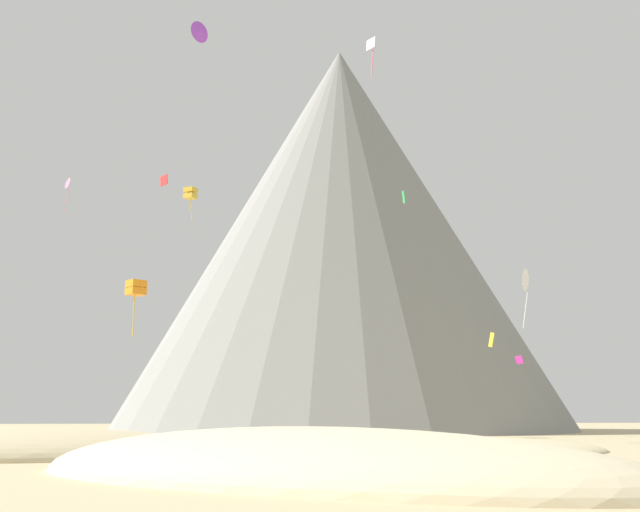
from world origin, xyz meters
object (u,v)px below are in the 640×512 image
Objects in this scene: kite_yellow_low at (491,340)px; kite_gold_high at (191,193)px; bush_ridge_crest at (549,444)px; bush_low_patch at (444,441)px; bush_near_left at (468,446)px; kite_white_mid at (524,280)px; kite_violet_high at (200,32)px; kite_orange_low at (136,288)px; rock_massif at (332,245)px; kite_rainbow_high at (371,48)px; kite_red_mid at (164,180)px; bush_scatter_east at (313,466)px; kite_pink_high at (69,184)px; kite_green_high at (404,197)px; kite_magenta_low at (519,360)px.

kite_yellow_low is 0.35× the size of kite_gold_high.
kite_gold_high reaches higher than bush_ridge_crest.
bush_ridge_crest is 1.13× the size of bush_low_patch.
kite_white_mid is at bearing 55.77° from bush_near_left.
kite_orange_low is at bearing 127.83° from kite_violet_high.
kite_violet_high is (0.71, -33.80, 1.90)m from kite_gold_high.
bush_ridge_crest is 1.82× the size of kite_yellow_low.
kite_orange_low is at bearing 154.72° from kite_yellow_low.
kite_rainbow_high is (-9.11, -65.03, 0.51)m from rock_massif.
kite_violet_high is at bearing -66.00° from kite_rainbow_high.
kite_red_mid is 0.27× the size of kite_orange_low.
rock_massif is (16.93, 84.87, 30.10)m from bush_scatter_east.
kite_violet_high reaches higher than kite_gold_high.
kite_pink_high reaches higher than kite_red_mid.
kite_orange_low is at bearing 172.51° from kite_green_high.
kite_white_mid reaches higher than bush_ridge_crest.
kite_yellow_low reaches higher than kite_magenta_low.
bush_ridge_crest is 48.96m from kite_gold_high.
kite_magenta_low is at bearing 1.13° from kite_violet_high.
rock_massif is 96.19× the size of kite_red_mid.
kite_pink_high reaches higher than bush_scatter_east.
kite_rainbow_high is at bearing -171.86° from bush_ridge_crest.
kite_pink_high is at bearing -16.26° from kite_orange_low.
bush_scatter_east is at bearing -166.29° from kite_green_high.
kite_rainbow_high is 2.17× the size of kite_violet_high.
bush_ridge_crest is 0.73× the size of kite_rainbow_high.
bush_low_patch is 0.52× the size of kite_pink_high.
kite_green_high is at bearing 29.39° from kite_gold_high.
bush_ridge_crest is at bearing 32.19° from bush_near_left.
kite_gold_high is at bearing -38.31° from kite_orange_low.
kite_pink_high is at bearing 72.34° from kite_violet_high.
kite_pink_high is (-53.68, 6.94, 21.02)m from kite_magenta_low.
kite_red_mid is 46.54m from kite_magenta_low.
kite_yellow_low is 1.31× the size of kite_magenta_low.
kite_green_high is at bearing 125.63° from kite_red_mid.
kite_green_high is 0.41× the size of kite_orange_low.
kite_green_high is at bearing -132.83° from kite_pink_high.
kite_pink_high is (-50.60, 15.98, 13.20)m from kite_white_mid.
kite_green_high is 45.14m from kite_orange_low.
rock_massif is 47.32m from kite_pink_high.
kite_white_mid is at bearing -174.89° from kite_magenta_low.
kite_yellow_low is at bearing -85.74° from rock_massif.
kite_yellow_low is (4.08, -54.85, -21.39)m from rock_massif.
kite_rainbow_high is at bearing -117.53° from kite_orange_low.
bush_scatter_east is at bearing 20.70° from kite_red_mid.
kite_orange_low is (-2.88, -32.96, -16.99)m from kite_gold_high.
bush_low_patch is 30.01m from kite_white_mid.
kite_red_mid is at bearing 176.61° from kite_pink_high.
rock_massif is 57.49m from kite_red_mid.
kite_green_high reaches higher than kite_gold_high.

